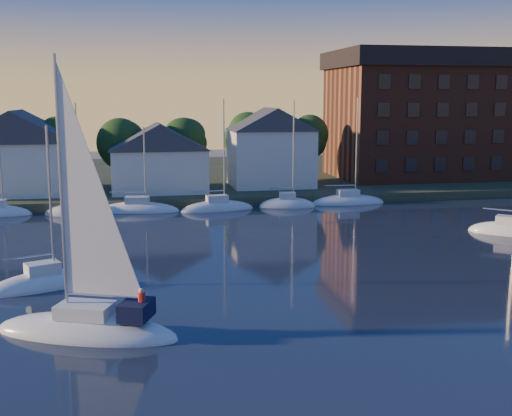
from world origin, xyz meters
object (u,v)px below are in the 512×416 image
object	(u,v)px
clubhouse_centre	(159,157)
clubhouse_east	(271,146)
drifting_sailboat_right	(507,233)
drifting_sailboat_left	(44,286)
clubhouse_west	(18,151)
condo_block	(442,114)
hero_sailboat	(89,323)

from	to	relation	value
clubhouse_centre	clubhouse_east	world-z (taller)	clubhouse_east
clubhouse_centre	drifting_sailboat_right	size ratio (longest dim) A/B	1.06
drifting_sailboat_left	drifting_sailboat_right	xyz separation A→B (m)	(38.50, 9.17, 0.00)
clubhouse_east	clubhouse_centre	bearing A→B (deg)	-171.87
drifting_sailboat_right	clubhouse_west	bearing A→B (deg)	-168.87
clubhouse_centre	condo_block	size ratio (longest dim) A/B	0.37
drifting_sailboat_right	condo_block	bearing A→B (deg)	114.59
hero_sailboat	drifting_sailboat_right	world-z (taller)	hero_sailboat
clubhouse_centre	drifting_sailboat_right	distance (m)	39.64
clubhouse_centre	drifting_sailboat_left	bearing A→B (deg)	-104.32
clubhouse_east	condo_block	xyz separation A→B (m)	(26.00, 5.95, 3.79)
clubhouse_west	condo_block	world-z (taller)	condo_block
clubhouse_west	drifting_sailboat_right	xyz separation A→B (m)	(45.53, -26.96, -5.84)
clubhouse_east	condo_block	world-z (taller)	condo_block
clubhouse_centre	clubhouse_east	bearing A→B (deg)	8.13
clubhouse_west	clubhouse_east	world-z (taller)	clubhouse_east
hero_sailboat	drifting_sailboat_left	size ratio (longest dim) A/B	1.33
clubhouse_west	clubhouse_centre	bearing A→B (deg)	-3.58
clubhouse_east	clubhouse_west	bearing A→B (deg)	-178.09
hero_sailboat	drifting_sailboat_left	bearing A→B (deg)	-47.88
clubhouse_centre	condo_block	xyz separation A→B (m)	(40.00, 7.95, 4.66)
clubhouse_west	drifting_sailboat_left	bearing A→B (deg)	-78.98
condo_block	clubhouse_east	bearing A→B (deg)	-167.11
drifting_sailboat_left	clubhouse_centre	bearing A→B (deg)	51.71
condo_block	drifting_sailboat_right	size ratio (longest dim) A/B	2.85
clubhouse_east	condo_block	bearing A→B (deg)	12.89
clubhouse_west	drifting_sailboat_right	distance (m)	53.23
clubhouse_east	drifting_sailboat_left	bearing A→B (deg)	-121.74
clubhouse_east	hero_sailboat	size ratio (longest dim) A/B	0.69
clubhouse_west	clubhouse_east	xyz separation A→B (m)	(30.00, 1.00, 0.07)
clubhouse_east	hero_sailboat	xyz separation A→B (m)	(-19.58, -46.25, -5.37)
hero_sailboat	clubhouse_west	bearing A→B (deg)	-55.28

